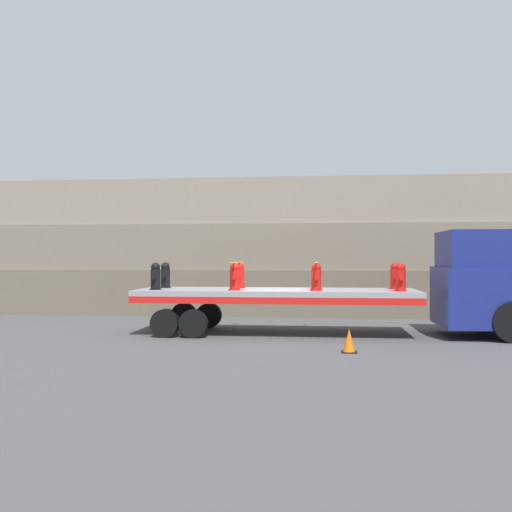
% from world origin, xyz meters
% --- Properties ---
extents(ground_plane, '(120.00, 120.00, 0.00)m').
position_xyz_m(ground_plane, '(0.00, 0.00, 0.00)').
color(ground_plane, '#474749').
extents(rock_cliff, '(60.00, 3.30, 5.51)m').
position_xyz_m(rock_cliff, '(0.00, 6.28, 2.75)').
color(rock_cliff, '#665B4C').
rests_on(rock_cliff, ground_plane).
extents(truck_cab, '(2.58, 2.72, 3.11)m').
position_xyz_m(truck_cab, '(6.14, 0.00, 1.53)').
color(truck_cab, navy).
rests_on(truck_cab, ground_plane).
extents(flatbed_trailer, '(8.47, 2.66, 1.35)m').
position_xyz_m(flatbed_trailer, '(-0.50, 0.00, 1.11)').
color(flatbed_trailer, gray).
rests_on(flatbed_trailer, ground_plane).
extents(fire_hydrant_black_near_0, '(0.37, 0.53, 0.82)m').
position_xyz_m(fire_hydrant_black_near_0, '(-3.63, -0.56, 1.75)').
color(fire_hydrant_black_near_0, black).
rests_on(fire_hydrant_black_near_0, flatbed_trailer).
extents(fire_hydrant_black_far_0, '(0.37, 0.53, 0.82)m').
position_xyz_m(fire_hydrant_black_far_0, '(-3.63, 0.56, 1.75)').
color(fire_hydrant_black_far_0, black).
rests_on(fire_hydrant_black_far_0, flatbed_trailer).
extents(fire_hydrant_red_near_1, '(0.37, 0.53, 0.82)m').
position_xyz_m(fire_hydrant_red_near_1, '(-1.21, -0.56, 1.75)').
color(fire_hydrant_red_near_1, red).
rests_on(fire_hydrant_red_near_1, flatbed_trailer).
extents(fire_hydrant_red_far_1, '(0.37, 0.53, 0.82)m').
position_xyz_m(fire_hydrant_red_far_1, '(-1.21, 0.56, 1.75)').
color(fire_hydrant_red_far_1, red).
rests_on(fire_hydrant_red_far_1, flatbed_trailer).
extents(fire_hydrant_red_near_2, '(0.37, 0.53, 0.82)m').
position_xyz_m(fire_hydrant_red_near_2, '(1.21, -0.56, 1.75)').
color(fire_hydrant_red_near_2, red).
rests_on(fire_hydrant_red_near_2, flatbed_trailer).
extents(fire_hydrant_red_far_2, '(0.37, 0.53, 0.82)m').
position_xyz_m(fire_hydrant_red_far_2, '(1.21, 0.56, 1.75)').
color(fire_hydrant_red_far_2, red).
rests_on(fire_hydrant_red_far_2, flatbed_trailer).
extents(fire_hydrant_red_near_3, '(0.37, 0.53, 0.82)m').
position_xyz_m(fire_hydrant_red_near_3, '(3.63, -0.56, 1.75)').
color(fire_hydrant_red_near_3, red).
rests_on(fire_hydrant_red_near_3, flatbed_trailer).
extents(fire_hydrant_red_far_3, '(0.37, 0.53, 0.82)m').
position_xyz_m(fire_hydrant_red_far_3, '(3.63, 0.56, 1.75)').
color(fire_hydrant_red_far_3, red).
rests_on(fire_hydrant_red_far_3, flatbed_trailer).
extents(cargo_strap_rear, '(0.05, 2.77, 0.01)m').
position_xyz_m(cargo_strap_rear, '(-1.21, 0.00, 2.18)').
color(cargo_strap_rear, yellow).
rests_on(cargo_strap_rear, fire_hydrant_red_near_1).
extents(cargo_strap_middle, '(0.05, 2.77, 0.01)m').
position_xyz_m(cargo_strap_middle, '(1.21, 0.00, 2.18)').
color(cargo_strap_middle, yellow).
rests_on(cargo_strap_middle, fire_hydrant_red_near_2).
extents(traffic_cone, '(0.38, 0.38, 0.58)m').
position_xyz_m(traffic_cone, '(2.01, -3.28, 0.28)').
color(traffic_cone, black).
rests_on(traffic_cone, ground_plane).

